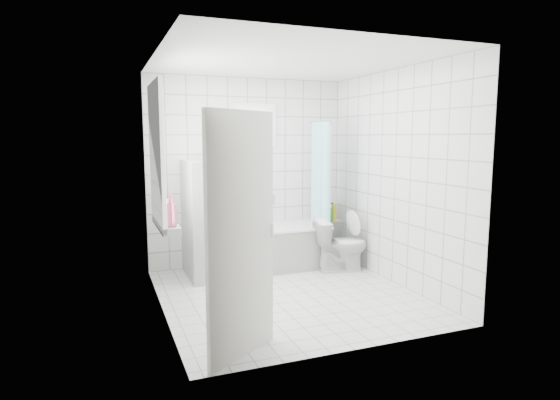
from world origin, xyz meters
name	(u,v)px	position (x,y,z in m)	size (l,w,h in m)	color
ground	(288,295)	(0.00, 0.00, 0.00)	(3.00, 3.00, 0.00)	white
ceiling	(289,61)	(0.00, 0.00, 2.60)	(3.00, 3.00, 0.00)	white
wall_back	(248,172)	(0.00, 1.50, 1.30)	(2.80, 0.02, 2.60)	white
wall_front	(358,198)	(0.00, -1.50, 1.30)	(2.80, 0.02, 2.60)	white
wall_left	(159,187)	(-1.40, 0.00, 1.30)	(0.02, 3.00, 2.60)	white
wall_right	(395,178)	(1.40, 0.00, 1.30)	(0.02, 3.00, 2.60)	white
window_left	(159,155)	(-1.35, 0.30, 1.60)	(0.01, 0.90, 1.40)	white
window_back	(256,126)	(0.10, 1.46, 1.95)	(0.50, 0.01, 0.50)	white
window_sill	(166,224)	(-1.31, 0.30, 0.86)	(0.18, 1.02, 0.08)	white
door	(242,237)	(-0.92, -1.26, 1.00)	(0.04, 0.80, 2.00)	silver
bathtub	(262,248)	(0.08, 1.12, 0.29)	(1.78, 0.77, 0.58)	white
partition_wall	(192,220)	(-0.88, 1.07, 0.75)	(0.15, 0.85, 1.50)	white
tiled_ledge	(330,239)	(1.24, 1.38, 0.28)	(0.40, 0.24, 0.55)	white
toilet	(341,245)	(1.03, 0.65, 0.35)	(0.40, 0.69, 0.71)	white
curtain_rod	(319,122)	(0.91, 1.10, 2.00)	(0.02, 0.02, 0.80)	silver
shower_curtain	(323,188)	(0.91, 0.97, 1.10)	(0.14, 0.48, 1.78)	#51E1EF
tub_faucet	(261,204)	(0.18, 1.46, 0.85)	(0.18, 0.06, 0.06)	silver
sill_bottles	(167,210)	(-1.30, 0.19, 1.03)	(0.17, 0.85, 0.33)	#38C6FE
ledge_bottles	(331,213)	(1.24, 1.35, 0.67)	(0.14, 0.17, 0.27)	green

